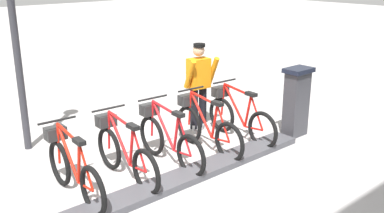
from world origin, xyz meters
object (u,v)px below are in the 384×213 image
bike_docked_0 (238,116)px  worker_near_rack (199,83)px  lamp_post (12,10)px  bike_docked_4 (72,168)px  bike_docked_1 (205,126)px  payment_kiosk (296,101)px  bike_docked_2 (167,138)px  bike_docked_3 (124,152)px

bike_docked_0 → worker_near_rack: 1.00m
lamp_post → bike_docked_4: bearing=175.0°
worker_near_rack → lamp_post: size_ratio=0.47×
bike_docked_1 → payment_kiosk: bearing=-108.2°
bike_docked_2 → lamp_post: (2.07, 1.45, 1.93)m
bike_docked_1 → lamp_post: (2.07, 2.26, 1.93)m
payment_kiosk → bike_docked_4: bearing=82.2°
bike_docked_2 → worker_near_rack: bearing=-59.1°
payment_kiosk → bike_docked_4: size_ratio=0.74×
bike_docked_3 → bike_docked_0: bearing=-90.0°
payment_kiosk → bike_docked_4: (0.57, 4.18, -0.24)m
bike_docked_1 → lamp_post: lamp_post is taller
payment_kiosk → bike_docked_3: 3.42m
bike_docked_0 → bike_docked_3: same height
bike_docked_4 → worker_near_rack: bearing=-74.4°
worker_near_rack → lamp_post: 3.45m
bike_docked_3 → worker_near_rack: (0.86, -2.25, 0.48)m
payment_kiosk → bike_docked_0: 1.11m
bike_docked_4 → bike_docked_3: bearing=-90.0°
bike_docked_3 → bike_docked_4: bearing=90.0°
bike_docked_0 → bike_docked_4: (0.00, 3.26, 0.00)m
bike_docked_0 → bike_docked_3: (0.00, 2.44, 0.00)m
bike_docked_2 → bike_docked_4: same height
payment_kiosk → bike_docked_4: 4.22m
bike_docked_0 → worker_near_rack: (0.86, 0.19, 0.48)m
bike_docked_3 → worker_near_rack: worker_near_rack is taller
bike_docked_1 → bike_docked_3: same height
worker_near_rack → bike_docked_2: bearing=120.9°
payment_kiosk → bike_docked_3: bearing=80.4°
bike_docked_0 → bike_docked_2: bearing=90.0°
bike_docked_3 → worker_near_rack: size_ratio=1.04×
payment_kiosk → bike_docked_2: (0.57, 2.55, -0.24)m
lamp_post → worker_near_rack: bearing=-112.8°
bike_docked_0 → bike_docked_3: 2.44m
bike_docked_0 → bike_docked_4: 3.26m
bike_docked_0 → bike_docked_4: same height
payment_kiosk → bike_docked_0: payment_kiosk is taller
bike_docked_2 → worker_near_rack: worker_near_rack is taller
bike_docked_2 → lamp_post: size_ratio=0.48×
bike_docked_0 → bike_docked_1: bearing=90.0°
worker_near_rack → bike_docked_4: bearing=105.6°
payment_kiosk → bike_docked_2: size_ratio=0.74×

